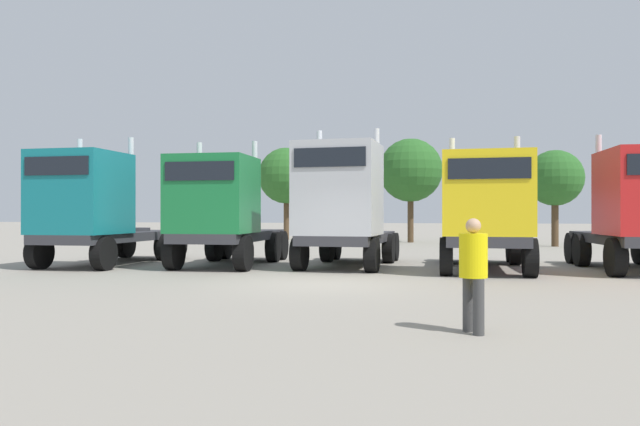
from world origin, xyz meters
name	(u,v)px	position (x,y,z in m)	size (l,w,h in m)	color
ground	(319,284)	(0.00, 0.00, 0.00)	(200.00, 200.00, 0.00)	gray
semi_truck_teal	(93,208)	(-8.17, 3.26, 1.89)	(2.56, 6.34, 4.24)	#333338
semi_truck_green	(221,211)	(-4.01, 3.79, 1.81)	(2.71, 5.97, 4.07)	#333338
semi_truck_silver	(343,205)	(-0.14, 4.21, 2.00)	(2.81, 5.94, 4.45)	#333338
semi_truck_yellow	(485,211)	(4.14, 3.90, 1.78)	(2.63, 6.47, 4.02)	#333338
visitor_in_hivis	(473,267)	(3.39, -5.46, 0.95)	(0.54, 0.54, 1.64)	#3F3F3F
oak_far_left	(286,176)	(-7.42, 24.55, 4.26)	(3.74, 3.74, 6.15)	#4C3823
oak_far_centre	(411,171)	(0.95, 22.17, 4.32)	(3.81, 3.81, 6.24)	#4C3823
oak_far_right	(555,178)	(8.63, 19.10, 3.57)	(2.93, 2.93, 5.07)	#4C3823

